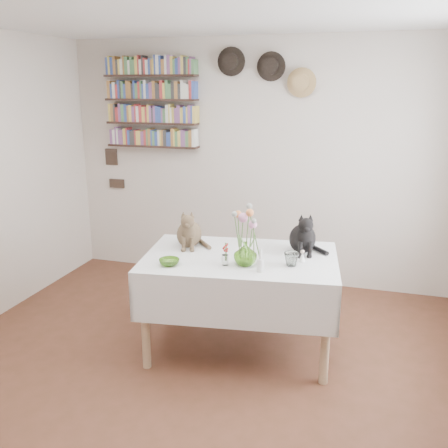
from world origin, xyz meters
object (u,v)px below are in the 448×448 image
(bookshelf_unit, at_px, (152,103))
(dining_table, at_px, (240,280))
(black_cat, at_px, (303,231))
(flower_vase, at_px, (245,254))
(tabby_cat, at_px, (189,227))

(bookshelf_unit, bearing_deg, dining_table, -46.87)
(black_cat, relative_size, flower_vase, 1.92)
(black_cat, xyz_separation_m, bookshelf_unit, (-1.79, 1.21, 0.90))
(bookshelf_unit, bearing_deg, tabby_cat, -55.92)
(dining_table, relative_size, flower_vase, 8.90)
(tabby_cat, distance_m, bookshelf_unit, 1.84)
(black_cat, height_order, bookshelf_unit, bookshelf_unit)
(tabby_cat, height_order, bookshelf_unit, bookshelf_unit)
(dining_table, distance_m, flower_vase, 0.34)
(tabby_cat, bearing_deg, dining_table, -30.12)
(flower_vase, bearing_deg, tabby_cat, 151.41)
(dining_table, distance_m, bookshelf_unit, 2.35)
(dining_table, bearing_deg, tabby_cat, 165.35)
(flower_vase, bearing_deg, bookshelf_unit, 131.57)
(dining_table, bearing_deg, black_cat, 29.08)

